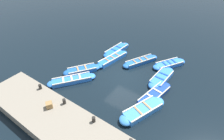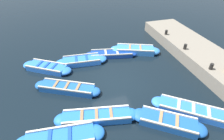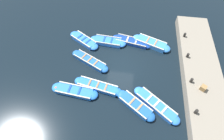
% 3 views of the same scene
% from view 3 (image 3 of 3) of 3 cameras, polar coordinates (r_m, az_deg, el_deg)
% --- Properties ---
extents(ground_plane, '(120.00, 120.00, 0.00)m').
position_cam_3_polar(ground_plane, '(14.51, 2.82, 0.95)').
color(ground_plane, black).
extents(boat_alongside, '(3.81, 1.49, 0.35)m').
position_cam_3_polar(boat_alongside, '(16.36, 6.42, 9.26)').
color(boat_alongside, navy).
rests_on(boat_alongside, ground).
extents(boat_centre, '(3.23, 2.45, 0.40)m').
position_cam_3_polar(boat_centre, '(16.53, -9.16, 9.56)').
color(boat_centre, blue).
rests_on(boat_centre, ground).
extents(boat_far_corner, '(3.65, 1.15, 0.37)m').
position_cam_3_polar(boat_far_corner, '(13.37, -12.09, -6.71)').
color(boat_far_corner, blue).
rests_on(boat_far_corner, ground).
extents(boat_stern_in, '(3.51, 2.91, 0.39)m').
position_cam_3_polar(boat_stern_in, '(12.95, 14.17, -10.96)').
color(boat_stern_in, blue).
rests_on(boat_stern_in, ground).
extents(boat_tucked, '(3.66, 2.14, 0.46)m').
position_cam_3_polar(boat_tucked, '(16.41, 12.65, 8.54)').
color(boat_tucked, '#3884E0').
rests_on(boat_tucked, ground).
extents(boat_near_quay, '(3.07, 2.45, 0.42)m').
position_cam_3_polar(boat_near_quay, '(12.65, 7.69, -11.33)').
color(boat_near_quay, '#1E59AD').
rests_on(boat_near_quay, ground).
extents(boat_inner_gap, '(3.84, 1.37, 0.41)m').
position_cam_3_polar(boat_inner_gap, '(13.31, -4.70, -5.33)').
color(boat_inner_gap, blue).
rests_on(boat_inner_gap, ground).
extents(boat_outer_left, '(3.60, 2.29, 0.40)m').
position_cam_3_polar(boat_outer_left, '(14.80, -7.26, 2.96)').
color(boat_outer_left, '#1E59AD').
rests_on(boat_outer_left, ground).
extents(boat_end_of_row, '(3.43, 1.17, 0.40)m').
position_cam_3_polar(boat_end_of_row, '(16.23, -1.37, 9.34)').
color(boat_end_of_row, blue).
rests_on(boat_end_of_row, ground).
extents(quay_wall, '(2.82, 12.98, 0.79)m').
position_cam_3_polar(quay_wall, '(15.32, 26.99, -0.91)').
color(quay_wall, gray).
rests_on(quay_wall, ground).
extents(bollard_north, '(0.20, 0.20, 0.35)m').
position_cam_3_polar(bollard_north, '(12.71, 25.77, -12.13)').
color(bollard_north, black).
rests_on(bollard_north, quay_wall).
extents(bollard_mid_north, '(0.20, 0.20, 0.35)m').
position_cam_3_polar(bollard_mid_north, '(13.85, 24.51, -3.10)').
color(bollard_mid_north, black).
rests_on(bollard_mid_north, quay_wall).
extents(bollard_mid_south, '(0.20, 0.20, 0.35)m').
position_cam_3_polar(bollard_mid_south, '(15.28, 23.49, 4.40)').
color(bollard_mid_south, black).
rests_on(bollard_mid_south, quay_wall).
extents(bollard_south, '(0.20, 0.20, 0.35)m').
position_cam_3_polar(bollard_south, '(16.93, 22.64, 10.52)').
color(bollard_south, black).
rests_on(bollard_south, quay_wall).
extents(wooden_crate, '(0.51, 0.51, 0.37)m').
position_cam_3_polar(wooden_crate, '(13.84, 27.65, -5.18)').
color(wooden_crate, olive).
rests_on(wooden_crate, quay_wall).
extents(buoy_orange_near, '(0.32, 0.32, 0.32)m').
position_cam_3_polar(buoy_orange_near, '(13.85, -17.70, -5.67)').
color(buoy_orange_near, '#E05119').
rests_on(buoy_orange_near, ground).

